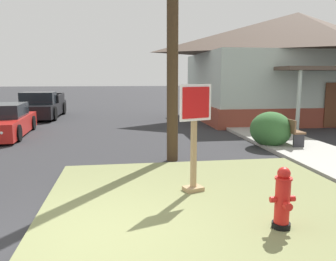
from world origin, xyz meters
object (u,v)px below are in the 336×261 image
(parked_sedan_red, at_px, (3,122))
(street_bench, at_px, (287,129))
(manhole_cover, at_px, (78,172))
(stop_sign, at_px, (194,141))
(pickup_truck_black, at_px, (42,107))
(fire_hydrant, at_px, (283,199))

(parked_sedan_red, relative_size, street_bench, 3.10)
(manhole_cover, bearing_deg, street_bench, 18.20)
(stop_sign, bearing_deg, parked_sedan_red, 127.94)
(pickup_truck_black, bearing_deg, manhole_cover, -73.94)
(manhole_cover, distance_m, pickup_truck_black, 12.09)
(manhole_cover, xyz_separation_m, parked_sedan_red, (-3.51, 5.72, 0.53))
(stop_sign, relative_size, street_bench, 1.42)
(pickup_truck_black, bearing_deg, street_bench, -43.81)
(fire_hydrant, bearing_deg, manhole_cover, 132.34)
(stop_sign, relative_size, pickup_truck_black, 0.41)
(stop_sign, height_order, pickup_truck_black, stop_sign)
(stop_sign, distance_m, pickup_truck_black, 14.72)
(street_bench, bearing_deg, manhole_cover, -161.80)
(parked_sedan_red, height_order, pickup_truck_black, pickup_truck_black)
(stop_sign, distance_m, parked_sedan_red, 9.70)
(parked_sedan_red, distance_m, pickup_truck_black, 5.89)
(stop_sign, height_order, street_bench, stop_sign)
(stop_sign, relative_size, parked_sedan_red, 0.46)
(fire_hydrant, bearing_deg, pickup_truck_black, 113.70)
(manhole_cover, relative_size, pickup_truck_black, 0.14)
(stop_sign, xyz_separation_m, pickup_truck_black, (-5.79, 13.53, -0.46))
(fire_hydrant, bearing_deg, stop_sign, 117.63)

